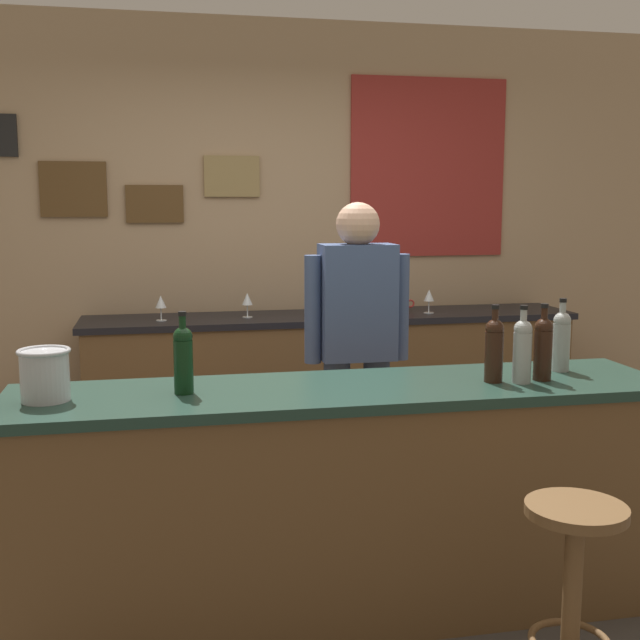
{
  "coord_description": "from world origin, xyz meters",
  "views": [
    {
      "loc": [
        -0.69,
        -3.29,
        1.62
      ],
      "look_at": [
        0.07,
        0.45,
        1.05
      ],
      "focal_mm": 44.56,
      "sensor_mm": 36.0,
      "label": 1
    }
  ],
  "objects_px": {
    "wine_glass_a": "(161,303)",
    "wine_glass_c": "(429,296)",
    "coffee_mug": "(403,304)",
    "wine_bottle_e": "(561,339)",
    "ice_bucket": "(45,374)",
    "wine_bottle_c": "(522,349)",
    "bar_stool": "(573,571)",
    "wine_bottle_a": "(183,357)",
    "wine_bottle_b": "(494,348)",
    "bartender": "(357,343)",
    "wine_bottle_d": "(543,346)",
    "wine_glass_b": "(247,300)"
  },
  "relations": [
    {
      "from": "bartender",
      "to": "wine_bottle_c",
      "type": "distance_m",
      "value": 0.99
    },
    {
      "from": "ice_bucket",
      "to": "wine_bottle_e",
      "type": "bearing_deg",
      "value": 2.62
    },
    {
      "from": "wine_bottle_a",
      "to": "wine_bottle_d",
      "type": "height_order",
      "value": "same"
    },
    {
      "from": "wine_bottle_c",
      "to": "ice_bucket",
      "type": "height_order",
      "value": "wine_bottle_c"
    },
    {
      "from": "wine_bottle_c",
      "to": "wine_glass_c",
      "type": "height_order",
      "value": "wine_bottle_c"
    },
    {
      "from": "wine_bottle_b",
      "to": "wine_bottle_d",
      "type": "xyz_separation_m",
      "value": [
        0.2,
        -0.01,
        0.0
      ]
    },
    {
      "from": "wine_bottle_b",
      "to": "wine_bottle_e",
      "type": "distance_m",
      "value": 0.38
    },
    {
      "from": "coffee_mug",
      "to": "wine_bottle_b",
      "type": "bearing_deg",
      "value": -98.0
    },
    {
      "from": "wine_glass_b",
      "to": "wine_glass_a",
      "type": "bearing_deg",
      "value": -176.32
    },
    {
      "from": "bar_stool",
      "to": "wine_bottle_d",
      "type": "relative_size",
      "value": 2.22
    },
    {
      "from": "bartender",
      "to": "wine_glass_b",
      "type": "distance_m",
      "value": 1.3
    },
    {
      "from": "wine_bottle_a",
      "to": "wine_glass_c",
      "type": "distance_m",
      "value": 2.57
    },
    {
      "from": "wine_bottle_b",
      "to": "coffee_mug",
      "type": "distance_m",
      "value": 2.15
    },
    {
      "from": "wine_glass_c",
      "to": "wine_bottle_a",
      "type": "bearing_deg",
      "value": -129.77
    },
    {
      "from": "wine_bottle_b",
      "to": "wine_glass_a",
      "type": "relative_size",
      "value": 1.97
    },
    {
      "from": "bartender",
      "to": "bar_stool",
      "type": "xyz_separation_m",
      "value": [
        0.32,
        -1.53,
        -0.48
      ]
    },
    {
      "from": "bar_stool",
      "to": "wine_bottle_c",
      "type": "height_order",
      "value": "wine_bottle_c"
    },
    {
      "from": "wine_bottle_b",
      "to": "wine_glass_c",
      "type": "relative_size",
      "value": 1.97
    },
    {
      "from": "wine_bottle_b",
      "to": "wine_bottle_c",
      "type": "height_order",
      "value": "same"
    },
    {
      "from": "bartender",
      "to": "wine_bottle_a",
      "type": "xyz_separation_m",
      "value": [
        -0.86,
        -0.79,
        0.12
      ]
    },
    {
      "from": "wine_glass_a",
      "to": "wine_glass_b",
      "type": "height_order",
      "value": "same"
    },
    {
      "from": "bartender",
      "to": "wine_bottle_b",
      "type": "height_order",
      "value": "bartender"
    },
    {
      "from": "wine_bottle_d",
      "to": "coffee_mug",
      "type": "bearing_deg",
      "value": 87.42
    },
    {
      "from": "bartender",
      "to": "bar_stool",
      "type": "height_order",
      "value": "bartender"
    },
    {
      "from": "wine_glass_c",
      "to": "coffee_mug",
      "type": "height_order",
      "value": "wine_glass_c"
    },
    {
      "from": "bar_stool",
      "to": "coffee_mug",
      "type": "xyz_separation_m",
      "value": [
        0.31,
        2.81,
        0.49
      ]
    },
    {
      "from": "wine_glass_a",
      "to": "wine_glass_c",
      "type": "height_order",
      "value": "same"
    },
    {
      "from": "bar_stool",
      "to": "wine_bottle_b",
      "type": "xyz_separation_m",
      "value": [
        0.01,
        0.69,
        0.6
      ]
    },
    {
      "from": "wine_bottle_a",
      "to": "wine_bottle_b",
      "type": "relative_size",
      "value": 1.0
    },
    {
      "from": "bar_stool",
      "to": "wine_bottle_e",
      "type": "height_order",
      "value": "wine_bottle_e"
    },
    {
      "from": "bar_stool",
      "to": "wine_bottle_a",
      "type": "height_order",
      "value": "wine_bottle_a"
    },
    {
      "from": "wine_bottle_d",
      "to": "wine_bottle_c",
      "type": "bearing_deg",
      "value": -163.96
    },
    {
      "from": "bar_stool",
      "to": "wine_bottle_e",
      "type": "relative_size",
      "value": 2.22
    },
    {
      "from": "wine_bottle_d",
      "to": "wine_glass_c",
      "type": "xyz_separation_m",
      "value": [
        0.24,
        2.04,
        -0.05
      ]
    },
    {
      "from": "wine_glass_a",
      "to": "coffee_mug",
      "type": "relative_size",
      "value": 1.24
    },
    {
      "from": "wine_bottle_e",
      "to": "ice_bucket",
      "type": "bearing_deg",
      "value": -177.38
    },
    {
      "from": "ice_bucket",
      "to": "wine_glass_c",
      "type": "bearing_deg",
      "value": 43.02
    },
    {
      "from": "bartender",
      "to": "wine_bottle_b",
      "type": "bearing_deg",
      "value": -68.13
    },
    {
      "from": "wine_bottle_c",
      "to": "wine_bottle_e",
      "type": "bearing_deg",
      "value": 33.8
    },
    {
      "from": "bartender",
      "to": "coffee_mug",
      "type": "bearing_deg",
      "value": 63.6
    },
    {
      "from": "wine_bottle_b",
      "to": "wine_bottle_e",
      "type": "xyz_separation_m",
      "value": [
        0.36,
        0.13,
        0.0
      ]
    },
    {
      "from": "ice_bucket",
      "to": "wine_glass_b",
      "type": "height_order",
      "value": "ice_bucket"
    },
    {
      "from": "wine_bottle_c",
      "to": "wine_glass_b",
      "type": "xyz_separation_m",
      "value": [
        -0.84,
        2.11,
        -0.05
      ]
    },
    {
      "from": "wine_bottle_a",
      "to": "wine_glass_a",
      "type": "relative_size",
      "value": 1.97
    },
    {
      "from": "wine_bottle_d",
      "to": "wine_glass_b",
      "type": "distance_m",
      "value": 2.28
    },
    {
      "from": "wine_bottle_a",
      "to": "wine_glass_a",
      "type": "bearing_deg",
      "value": 92.02
    },
    {
      "from": "wine_glass_c",
      "to": "wine_glass_b",
      "type": "bearing_deg",
      "value": 177.82
    },
    {
      "from": "bartender",
      "to": "wine_bottle_c",
      "type": "xyz_separation_m",
      "value": [
        0.44,
        -0.88,
        0.12
      ]
    },
    {
      "from": "wine_bottle_b",
      "to": "wine_glass_a",
      "type": "bearing_deg",
      "value": 121.88
    },
    {
      "from": "bartender",
      "to": "wine_bottle_c",
      "type": "relative_size",
      "value": 5.29
    }
  ]
}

